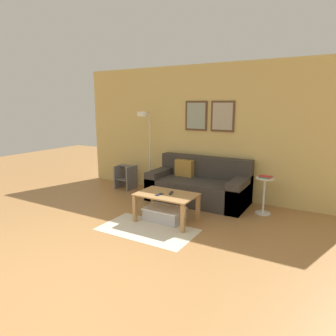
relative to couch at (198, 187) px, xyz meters
name	(u,v)px	position (x,y,z in m)	size (l,w,h in m)	color
ground_plane	(48,290)	(-0.12, -3.30, -0.29)	(16.00, 16.00, 0.00)	#A87542
wall_back	(204,131)	(-0.12, 0.45, 0.99)	(5.60, 0.09, 2.55)	#D6B76B
area_rug	(147,230)	(-0.09, -1.60, -0.28)	(1.41, 0.79, 0.01)	beige
couch	(198,187)	(0.00, 0.00, 0.00)	(1.83, 0.87, 0.82)	#38332D
coffee_table	(166,199)	(-0.01, -1.17, 0.08)	(0.91, 0.59, 0.45)	#AD7F4C
storage_bin	(164,214)	(-0.06, -1.15, -0.18)	(0.62, 0.41, 0.21)	#B2B2B7
floor_lamp	(146,137)	(-1.22, 0.05, 0.87)	(0.24, 0.47, 1.66)	silver
side_table	(264,192)	(1.21, -0.06, 0.08)	(0.30, 0.30, 0.62)	silver
book_stack	(265,177)	(1.22, -0.06, 0.35)	(0.21, 0.15, 0.03)	#387F4C
remote_control	(171,193)	(0.04, -1.12, 0.17)	(0.04, 0.15, 0.02)	#232328
cell_phone	(159,194)	(-0.09, -1.27, 0.17)	(0.07, 0.14, 0.01)	#1E2338
step_stool	(126,176)	(-1.74, 0.03, -0.02)	(0.36, 0.37, 0.50)	slate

